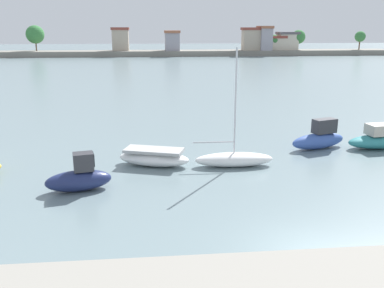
{
  "coord_description": "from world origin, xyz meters",
  "views": [
    {
      "loc": [
        -5.47,
        -13.09,
        7.88
      ],
      "look_at": [
        -3.05,
        11.79,
        0.93
      ],
      "focal_mm": 39.45,
      "sensor_mm": 36.0,
      "label": 1
    }
  ],
  "objects": [
    {
      "name": "ground_plane",
      "position": [
        0.0,
        0.0,
        0.0
      ],
      "size": [
        400.0,
        400.0,
        0.0
      ],
      "primitive_type": "plane",
      "color": "slate"
    },
    {
      "name": "moored_boat_1",
      "position": [
        -9.14,
        7.06,
        0.65
      ],
      "size": [
        3.43,
        1.94,
        1.92
      ],
      "rotation": [
        0.0,
        0.0,
        0.22
      ],
      "color": "navy",
      "rests_on": "ground"
    },
    {
      "name": "moored_boat_2",
      "position": [
        -5.41,
        10.67,
        0.48
      ],
      "size": [
        4.53,
        2.84,
        1.01
      ],
      "rotation": [
        0.0,
        0.0,
        -0.31
      ],
      "color": "white",
      "rests_on": "ground"
    },
    {
      "name": "moored_boat_3",
      "position": [
        -0.75,
        10.06,
        0.45
      ],
      "size": [
        4.72,
        1.39,
        6.82
      ],
      "rotation": [
        0.0,
        0.0,
        -0.01
      ],
      "color": "white",
      "rests_on": "ground"
    },
    {
      "name": "moored_boat_4",
      "position": [
        5.66,
        13.21,
        0.71
      ],
      "size": [
        4.27,
        2.37,
        1.99
      ],
      "rotation": [
        0.0,
        0.0,
        0.31
      ],
      "color": "#3856A8",
      "rests_on": "ground"
    },
    {
      "name": "moored_boat_5",
      "position": [
        10.04,
        12.95,
        0.6
      ],
      "size": [
        5.35,
        2.4,
        1.64
      ],
      "rotation": [
        0.0,
        0.0,
        0.11
      ],
      "color": "teal",
      "rests_on": "ground"
    },
    {
      "name": "distant_shoreline",
      "position": [
        4.01,
        108.62,
        2.29
      ],
      "size": [
        127.74,
        8.51,
        8.36
      ],
      "color": "gray",
      "rests_on": "ground"
    }
  ]
}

